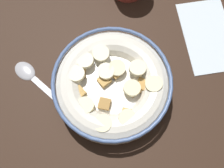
# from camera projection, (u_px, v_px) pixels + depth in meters

# --- Properties ---
(ground_plane) EXTENTS (1.00, 1.00, 0.02)m
(ground_plane) POSITION_uv_depth(u_px,v_px,m) (112.00, 91.00, 0.45)
(ground_plane) COLOR #332116
(cereal_bowl) EXTENTS (0.19, 0.19, 0.05)m
(cereal_bowl) POSITION_uv_depth(u_px,v_px,m) (112.00, 85.00, 0.42)
(cereal_bowl) COLOR silver
(cereal_bowl) RESTS_ON ground_plane
(spoon) EXTENTS (0.07, 0.13, 0.01)m
(spoon) POSITION_uv_depth(u_px,v_px,m) (31.00, 77.00, 0.45)
(spoon) COLOR #A5A5AD
(spoon) RESTS_ON ground_plane
(folded_napkin) EXTENTS (0.17, 0.14, 0.00)m
(folded_napkin) POSITION_uv_depth(u_px,v_px,m) (208.00, 35.00, 0.47)
(folded_napkin) COLOR silver
(folded_napkin) RESTS_ON ground_plane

